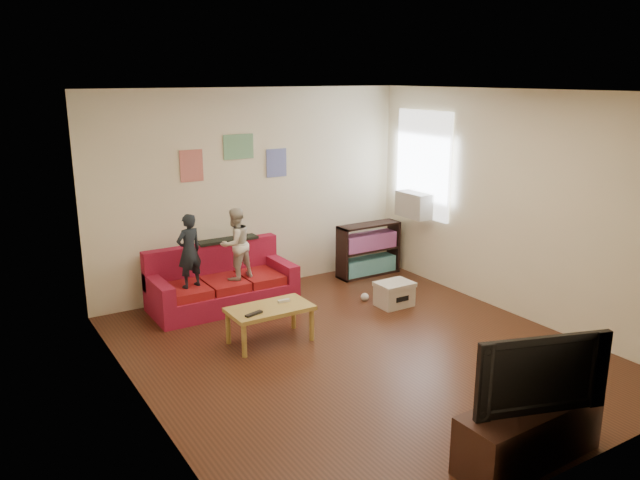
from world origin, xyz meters
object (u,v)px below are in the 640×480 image
child_a (189,251)px  tv_stand (529,433)px  child_b (235,244)px  file_box (394,294)px  bookshelf (368,252)px  coffee_table (270,312)px  television (535,369)px  sofa (221,285)px

child_a → tv_stand: (1.12, -4.15, -0.60)m
child_b → file_box: 2.10m
child_a → bookshelf: (2.79, 0.20, -0.49)m
coffee_table → child_b: bearing=83.3°
file_box → television: bearing=-110.9°
coffee_table → file_box: coffee_table is taller
television → sofa: bearing=117.1°
bookshelf → sofa: bearing=-179.0°
bookshelf → file_box: bookshelf is taller
child_a → bookshelf: size_ratio=0.94×
file_box → television: (-1.20, -3.14, 0.60)m
tv_stand → television: 0.53m
child_b → television: size_ratio=0.87×
file_box → tv_stand: tv_stand is taller
sofa → bookshelf: sofa is taller
bookshelf → television: bearing=-111.0°
child_b → child_a: bearing=-15.6°
sofa → child_a: bearing=-160.3°
bookshelf → television: 4.68m
child_a → coffee_table: child_a is taller
child_b → television: (0.52, -4.15, -0.07)m
sofa → file_box: sofa is taller
tv_stand → sofa: bearing=97.4°
child_a → coffee_table: size_ratio=0.99×
child_a → file_box: bearing=141.5°
sofa → television: (0.67, -4.31, 0.50)m
sofa → coffee_table: sofa is taller
television → tv_stand: bearing=0.0°
coffee_table → television: 3.08m
file_box → tv_stand: (-1.20, -3.14, 0.07)m
child_a → file_box: (2.31, -1.01, -0.67)m
child_b → coffee_table: size_ratio=0.99×
sofa → coffee_table: size_ratio=1.98×
tv_stand → coffee_table: bearing=101.0°
child_b → bookshelf: child_b is taller
tv_stand → television: television is taller
child_a → television: size_ratio=0.86×
bookshelf → file_box: bearing=-111.3°
coffee_table → television: television is taller
tv_stand → child_b: bearing=95.7°
bookshelf → television: television is taller
sofa → file_box: bearing=-32.2°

